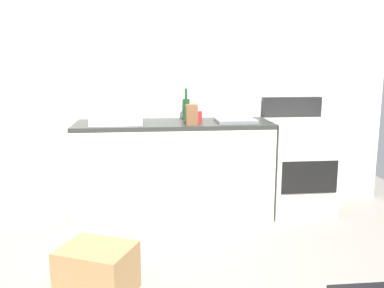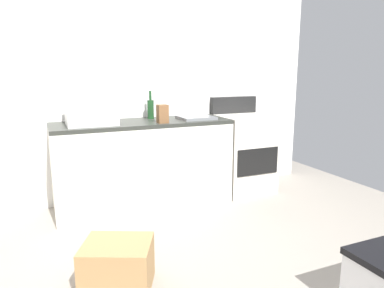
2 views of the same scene
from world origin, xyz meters
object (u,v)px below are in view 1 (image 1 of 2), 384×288
object	(u,v)px
microwave	(117,109)
coffee_mug	(198,117)
cardboard_box_medium	(97,270)
stove_oven	(298,164)
knife_block	(192,115)
wine_bottle	(186,108)

from	to	relation	value
microwave	coffee_mug	world-z (taller)	microwave
coffee_mug	cardboard_box_medium	world-z (taller)	coffee_mug
stove_oven	cardboard_box_medium	xyz separation A→B (m)	(-1.79, -1.37, -0.31)
stove_oven	knife_block	size ratio (longest dim) A/B	6.11
stove_oven	microwave	world-z (taller)	microwave
wine_bottle	cardboard_box_medium	bearing A→B (deg)	-114.89
wine_bottle	cardboard_box_medium	distance (m)	1.88
stove_oven	coffee_mug	xyz separation A→B (m)	(-0.99, -0.02, 0.48)
microwave	cardboard_box_medium	world-z (taller)	microwave
microwave	stove_oven	bearing A→B (deg)	1.70
stove_oven	cardboard_box_medium	size ratio (longest dim) A/B	2.51
wine_bottle	coffee_mug	world-z (taller)	wine_bottle
microwave	coffee_mug	size ratio (longest dim) A/B	4.60
cardboard_box_medium	microwave	bearing A→B (deg)	87.38
stove_oven	knife_block	distance (m)	1.20
microwave	knife_block	distance (m)	0.68
knife_block	microwave	bearing A→B (deg)	167.80
stove_oven	cardboard_box_medium	bearing A→B (deg)	-142.55
stove_oven	cardboard_box_medium	world-z (taller)	stove_oven
stove_oven	coffee_mug	bearing A→B (deg)	-178.79
microwave	knife_block	bearing A→B (deg)	-12.20
stove_oven	microwave	xyz separation A→B (m)	(-1.73, -0.05, 0.57)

